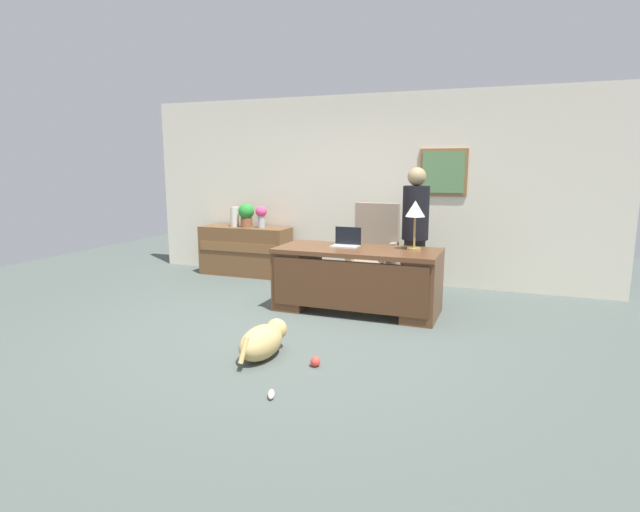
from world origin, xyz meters
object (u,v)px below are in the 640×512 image
Objects in this scene: desk_lamp at (415,212)px; dog_lying at (263,341)px; armchair at (374,254)px; dog_toy_bone at (271,394)px; person_standing at (415,234)px; potted_plant at (246,214)px; credenza at (245,251)px; vase_empty at (235,217)px; laptop at (347,242)px; dog_toy_ball at (315,362)px; desk at (357,277)px; vase_with_flowers at (261,214)px.

dog_lying is at bearing -117.83° from desk_lamp.
armchair reaches higher than dog_toy_bone.
person_standing is 2.57m from dog_lying.
credenza is at bearing -177.43° from potted_plant.
desk_lamp is 2.86m from dog_toy_bone.
desk_lamp reaches higher than vase_empty.
credenza is 1.94× the size of dog_lying.
potted_plant is (-2.02, 1.21, 0.15)m from laptop.
credenza reaches higher than dog_lying.
desk_lamp is at bearing 76.06° from dog_toy_ball.
armchair is at bearing 94.65° from dog_toy_ball.
dog_toy_ball is (-0.47, -1.89, -1.14)m from desk_lamp.
vase_empty is (-2.34, 0.35, 0.39)m from armchair.
credenza is at bearing 170.82° from armchair.
dog_lying is 2.34m from desk_lamp.
credenza is 4.40m from dog_toy_bone.
desk is at bearing -29.36° from vase_empty.
credenza is 3.58m from dog_lying.
vase_with_flowers is (-1.58, 3.04, 0.80)m from dog_lying.
desk is at bearing -34.89° from vase_with_flowers.
person_standing is at bearing 47.74° from desk.
desk_lamp is 2.83m from vase_with_flowers.
laptop is 2.65m from dog_toy_bone.
credenza is 4.27× the size of vase_with_flowers.
dog_lying is at bearing -101.84° from desk.
laptop is at bearing 140.97° from desk.
desk is at bearing 95.25° from dog_toy_ball.
laptop is 0.88m from desk_lamp.
person_standing is 5.06× the size of vase_with_flowers.
laptop is 2.36m from potted_plant.
vase_with_flowers is at bearing 145.11° from desk.
dog_lying reaches higher than dog_toy_bone.
dog_toy_ball is (-0.40, -2.33, -0.82)m from person_standing.
person_standing is 0.87m from laptop.
armchair is at bearing 129.74° from desk_lamp.
armchair is at bearing -8.54° from vase_empty.
person_standing is 5.51× the size of vase_empty.
person_standing is at bearing -14.06° from vase_empty.
armchair is at bearing 93.61° from desk.
vase_empty is at bearing 165.94° from person_standing.
person_standing is at bearing 80.75° from dog_toy_bone.
dog_lying reaches higher than dog_toy_ball.
vase_with_flowers reaches higher than desk.
dog_toy_ball is at bearing -99.65° from person_standing.
vase_empty is at bearing 180.00° from potted_plant.
desk is at bearing -31.22° from credenza.
desk_lamp is at bearing -50.26° from armchair.
vase_with_flowers reaches higher than dog_toy_bone.
dog_toy_bone is (-0.56, -2.55, -1.16)m from desk_lamp.
dog_toy_ball is (2.38, -3.07, -0.33)m from credenza.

